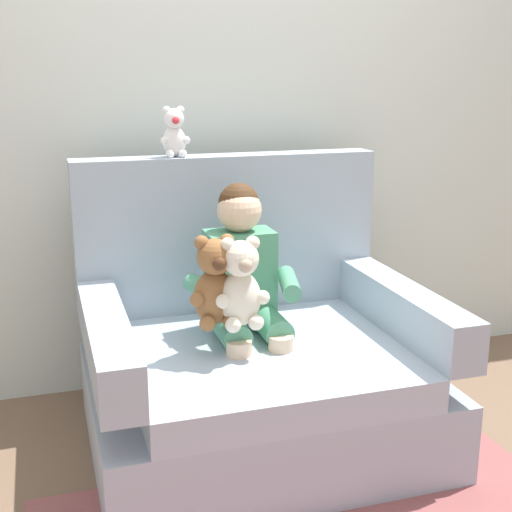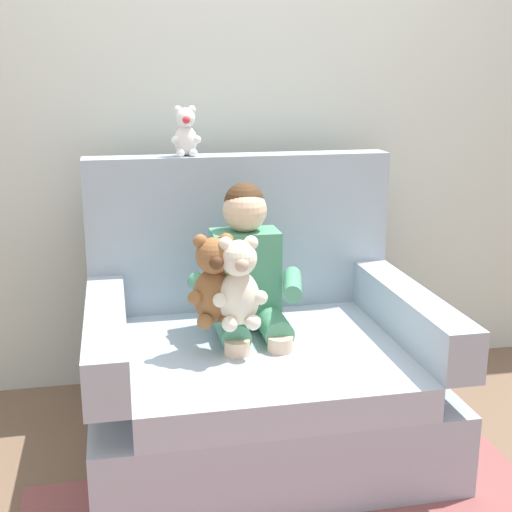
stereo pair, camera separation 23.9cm
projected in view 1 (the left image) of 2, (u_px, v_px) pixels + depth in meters
The scene contains 7 objects.
ground_plane at pixel (259, 443), 2.74m from camera, with size 8.00×8.00×0.00m, color brown.
back_wall at pixel (209, 98), 3.09m from camera, with size 6.00×0.10×2.60m, color silver.
armchair at pixel (255, 363), 2.72m from camera, with size 1.27×1.03×1.08m.
seated_child at pixel (245, 282), 2.65m from camera, with size 0.45×0.39×0.82m.
plush_cream at pixel (241, 285), 2.44m from camera, with size 0.20×0.16×0.33m.
plush_brown at pixel (215, 284), 2.46m from camera, with size 0.20×0.16×0.33m.
plush_white_on_backrest at pixel (174, 134), 2.78m from camera, with size 0.12×0.10×0.20m.
Camera 1 is at (-0.75, -2.34, 1.42)m, focal length 48.95 mm.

